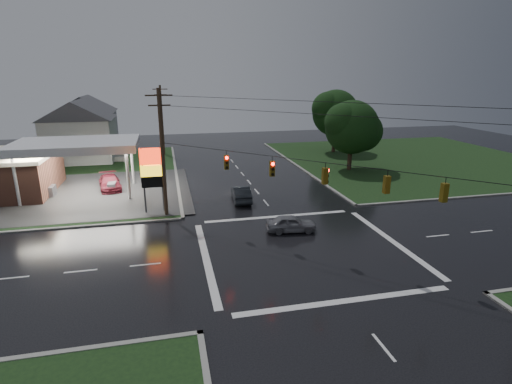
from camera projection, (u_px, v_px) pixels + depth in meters
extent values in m
plane|color=black|center=(304.00, 249.00, 28.65)|extent=(120.00, 120.00, 0.00)
cube|color=black|center=(23.00, 179.00, 47.38)|extent=(36.00, 36.00, 0.08)
cube|color=black|center=(412.00, 159.00, 58.49)|extent=(36.00, 36.00, 0.08)
cube|color=#2D2D2D|center=(62.00, 195.00, 41.17)|extent=(26.00, 18.00, 0.02)
cylinder|color=silver|center=(16.00, 181.00, 37.04)|extent=(0.30, 0.30, 5.00)
cylinder|color=silver|center=(128.00, 175.00, 39.18)|extent=(0.30, 0.30, 5.00)
cylinder|color=silver|center=(35.00, 167.00, 42.65)|extent=(0.30, 0.30, 5.00)
cylinder|color=silver|center=(132.00, 163.00, 44.78)|extent=(0.30, 0.30, 5.00)
cube|color=silver|center=(76.00, 145.00, 40.14)|extent=(12.00, 8.00, 0.80)
cube|color=white|center=(77.00, 149.00, 40.26)|extent=(11.40, 7.40, 0.04)
cube|color=#59595E|center=(51.00, 191.00, 40.83)|extent=(0.80, 1.60, 1.10)
cube|color=#59595E|center=(112.00, 188.00, 42.11)|extent=(0.80, 1.60, 1.10)
cylinder|color=#59595E|center=(144.00, 181.00, 35.19)|extent=(0.16, 0.16, 6.00)
cylinder|color=#59595E|center=(162.00, 180.00, 35.53)|extent=(0.16, 0.16, 6.00)
cube|color=red|center=(151.00, 156.00, 34.74)|extent=(2.00, 0.35, 1.40)
cube|color=yellow|center=(152.00, 171.00, 35.11)|extent=(2.00, 0.35, 1.00)
cube|color=black|center=(153.00, 182.00, 35.39)|extent=(2.00, 0.35, 1.00)
cylinder|color=#382619|center=(163.00, 154.00, 33.93)|extent=(0.32, 0.32, 11.00)
cube|color=#382619|center=(159.00, 95.00, 32.54)|extent=(2.20, 0.12, 0.12)
cube|color=#382619|center=(159.00, 105.00, 32.76)|extent=(1.80, 0.12, 0.12)
cylinder|color=#382619|center=(162.00, 121.00, 60.64)|extent=(0.32, 0.32, 10.50)
cube|color=#382619|center=(160.00, 89.00, 59.31)|extent=(2.20, 0.12, 0.12)
cube|color=#382619|center=(160.00, 95.00, 59.54)|extent=(1.80, 0.12, 0.12)
cube|color=#59470C|center=(226.00, 162.00, 30.48)|extent=(0.34, 0.34, 1.10)
cylinder|color=#FF0C07|center=(227.00, 158.00, 30.18)|extent=(0.22, 0.08, 0.22)
cube|color=#59470C|center=(272.00, 169.00, 28.42)|extent=(0.34, 0.34, 1.10)
cylinder|color=#FF0C07|center=(273.00, 164.00, 28.13)|extent=(0.22, 0.08, 0.22)
cube|color=#59470C|center=(325.00, 176.00, 26.37)|extent=(0.34, 0.34, 1.10)
cylinder|color=#FF0C07|center=(328.00, 170.00, 26.30)|extent=(0.08, 0.22, 0.22)
cube|color=#59470C|center=(387.00, 185.00, 24.31)|extent=(0.34, 0.34, 1.10)
cylinder|color=#FF0C07|center=(385.00, 178.00, 24.39)|extent=(0.22, 0.08, 0.22)
cube|color=#59470C|center=(444.00, 193.00, 22.67)|extent=(0.34, 0.34, 1.10)
cylinder|color=#FF0C07|center=(443.00, 185.00, 22.75)|extent=(0.22, 0.08, 0.22)
cube|color=silver|center=(81.00, 140.00, 56.95)|extent=(9.00, 8.00, 6.00)
cube|color=gray|center=(121.00, 156.00, 58.82)|extent=(1.60, 4.80, 0.80)
cube|color=silver|center=(88.00, 129.00, 67.95)|extent=(9.00, 8.00, 6.00)
cube|color=gray|center=(122.00, 143.00, 69.83)|extent=(1.60, 4.80, 0.80)
cylinder|color=black|center=(350.00, 151.00, 51.48)|extent=(0.56, 0.56, 5.04)
sphere|color=black|center=(352.00, 127.00, 50.61)|extent=(6.80, 6.80, 6.80)
sphere|color=black|center=(363.00, 131.00, 51.43)|extent=(5.10, 5.10, 5.10)
sphere|color=black|center=(344.00, 122.00, 49.74)|extent=(4.76, 4.76, 4.76)
cylinder|color=black|center=(334.00, 135.00, 63.26)|extent=(0.56, 0.56, 5.60)
sphere|color=black|center=(335.00, 113.00, 62.29)|extent=(7.20, 7.20, 7.20)
sphere|color=black|center=(345.00, 117.00, 63.15)|extent=(5.40, 5.40, 5.40)
sphere|color=black|center=(328.00, 108.00, 61.38)|extent=(5.04, 5.04, 5.04)
imported|color=black|center=(241.00, 193.00, 39.31)|extent=(1.92, 4.77, 1.54)
imported|color=slate|center=(291.00, 224.00, 31.67)|extent=(4.12, 2.11, 1.34)
imported|color=maroon|center=(110.00, 182.00, 43.30)|extent=(3.07, 5.51, 1.51)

